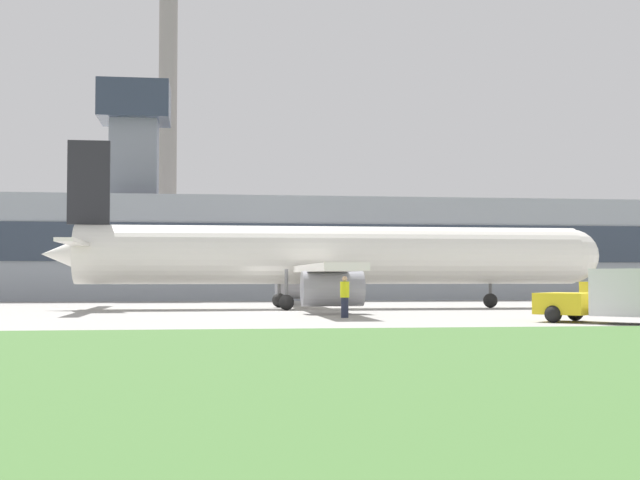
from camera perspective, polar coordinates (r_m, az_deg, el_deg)
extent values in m
plane|color=#999691|center=(48.69, -3.30, -4.54)|extent=(400.00, 400.00, 0.00)
cube|color=#426B33|center=(12.70, 9.51, -10.46)|extent=(240.00, 37.00, 0.06)
cube|color=#8C939E|center=(76.81, -4.88, -0.69)|extent=(86.87, 15.38, 8.23)
cube|color=#2D3847|center=(69.10, -4.57, -0.15)|extent=(85.14, 0.16, 2.96)
cube|color=slate|center=(77.10, -11.83, 1.90)|extent=(3.94, 3.94, 15.08)
cube|color=#283342|center=(78.31, -11.77, 8.57)|extent=(5.90, 5.90, 3.15)
cylinder|color=gray|center=(107.97, -9.73, 6.16)|extent=(2.18, 2.18, 35.69)
cylinder|color=white|center=(52.06, 0.82, -0.97)|extent=(29.35, 3.37, 3.37)
sphere|color=white|center=(56.13, 15.81, -0.99)|extent=(3.20, 3.20, 3.20)
cone|color=white|center=(51.97, -15.41, -0.89)|extent=(3.71, 3.20, 3.20)
cube|color=#232328|center=(52.14, -14.58, 3.59)|extent=(2.36, 0.24, 4.77)
cube|color=white|center=(47.92, -15.41, -0.16)|extent=(0.90, 8.06, 0.20)
cube|color=white|center=(55.92, -14.29, -0.48)|extent=(0.90, 8.06, 0.20)
cube|color=white|center=(44.52, 0.35, -1.82)|extent=(2.00, 13.43, 0.36)
cube|color=white|center=(59.20, -1.64, -1.96)|extent=(2.00, 13.43, 0.36)
cylinder|color=gray|center=(44.23, 0.79, -3.14)|extent=(3.05, 1.75, 1.75)
cylinder|color=gray|center=(59.57, -1.39, -2.95)|extent=(3.05, 1.75, 1.75)
cylinder|color=#59595B|center=(54.28, 10.84, -2.85)|extent=(0.20, 0.20, 1.85)
sphere|color=black|center=(54.29, 10.85, -3.83)|extent=(0.86, 0.86, 0.86)
cylinder|color=#59595B|center=(49.42, -2.16, -2.94)|extent=(0.20, 0.20, 1.85)
sphere|color=black|center=(49.44, -2.17, -4.01)|extent=(0.86, 0.86, 0.86)
cylinder|color=#59595B|center=(53.97, -2.63, -2.90)|extent=(0.20, 0.20, 1.85)
sphere|color=black|center=(53.99, -2.63, -3.88)|extent=(0.86, 0.86, 0.86)
cube|color=yellow|center=(58.74, 18.44, -3.15)|extent=(4.32, 2.47, 1.23)
cube|color=black|center=(58.74, 18.43, -2.30)|extent=(1.60, 1.53, 0.50)
sphere|color=black|center=(60.32, 19.10, -3.67)|extent=(0.70, 0.70, 0.70)
sphere|color=black|center=(57.20, 17.77, -3.76)|extent=(0.70, 0.70, 0.70)
sphere|color=black|center=(58.74, 16.79, -3.74)|extent=(0.70, 0.70, 0.70)
cube|color=yellow|center=(37.83, 15.58, -3.94)|extent=(3.06, 3.05, 0.87)
sphere|color=black|center=(38.87, 16.02, -4.48)|extent=(0.70, 0.70, 0.70)
sphere|color=black|center=(36.94, 14.70, -4.61)|extent=(0.70, 0.70, 0.70)
cylinder|color=#23283D|center=(40.20, 1.60, -4.35)|extent=(0.45, 0.45, 0.91)
cylinder|color=yellow|center=(40.18, 1.59, -3.19)|extent=(0.57, 0.57, 0.72)
sphere|color=tan|center=(40.18, 1.59, -2.50)|extent=(0.25, 0.25, 0.25)
cube|color=black|center=(50.28, 18.10, -4.34)|extent=(0.64, 0.64, 0.03)
cone|color=orange|center=(50.27, 18.09, -3.95)|extent=(0.45, 0.45, 0.72)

